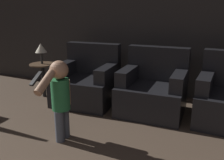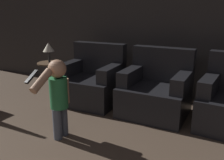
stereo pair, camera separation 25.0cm
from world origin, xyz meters
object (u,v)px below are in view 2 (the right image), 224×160
object	(u,v)px
armchair_left	(92,82)
person_toddler	(58,93)
lamp	(48,48)
armchair_middle	(156,91)

from	to	relation	value
armchair_left	person_toddler	bearing A→B (deg)	-78.42
armchair_left	lamp	size ratio (longest dim) A/B	2.74
person_toddler	armchair_middle	bearing A→B (deg)	-32.83
armchair_left	armchair_middle	bearing A→B (deg)	-1.91
armchair_middle	lamp	bearing A→B (deg)	-177.66
person_toddler	lamp	size ratio (longest dim) A/B	2.74
armchair_left	person_toddler	xyz separation A→B (m)	(0.27, -1.13, 0.21)
person_toddler	lamp	xyz separation A→B (m)	(-1.03, 1.08, 0.27)
armchair_left	armchair_middle	distance (m)	1.01
person_toddler	lamp	bearing A→B (deg)	43.82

